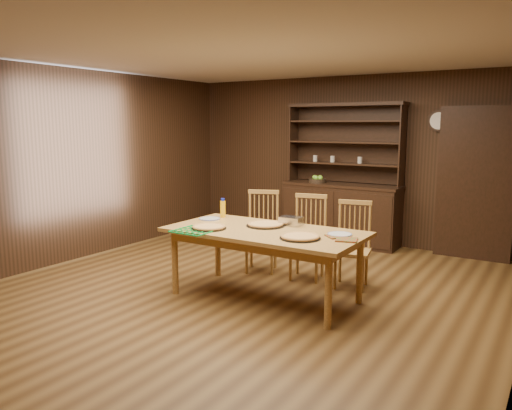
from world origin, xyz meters
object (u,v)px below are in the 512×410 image
Objects in this scene: china_hutch at (342,206)px; dining_table at (265,237)px; chair_left at (262,228)px; chair_center at (309,234)px; chair_right at (353,241)px; juice_bottle at (223,208)px.

china_hutch is 2.84m from dining_table.
chair_left reaches higher than chair_center.
china_hutch is 2.12m from chair_right.
china_hutch reaches higher than chair_right.
chair_center is at bearing -20.04° from chair_left.
china_hutch is 2.14× the size of chair_center.
chair_right is at bearing -21.64° from chair_left.
dining_table is 1.10m from chair_left.
china_hutch is at bearing 96.11° from dining_table.
chair_center is 1.08m from juice_bottle.
juice_bottle is (-0.21, -0.56, 0.32)m from chair_left.
china_hutch is 2.13× the size of chair_left.
chair_center is (0.36, -1.89, -0.06)m from china_hutch.
dining_table is at bearing -83.89° from china_hutch.
dining_table is at bearing -23.83° from juice_bottle.
china_hutch is 1.93m from chair_left.
china_hutch reaches higher than chair_left.
chair_right is at bearing -12.76° from chair_center.
chair_left is at bearing 122.85° from dining_table.
chair_right reaches higher than dining_table.
dining_table is at bearing -136.28° from chair_right.
chair_right is (0.63, 0.92, -0.16)m from dining_table.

